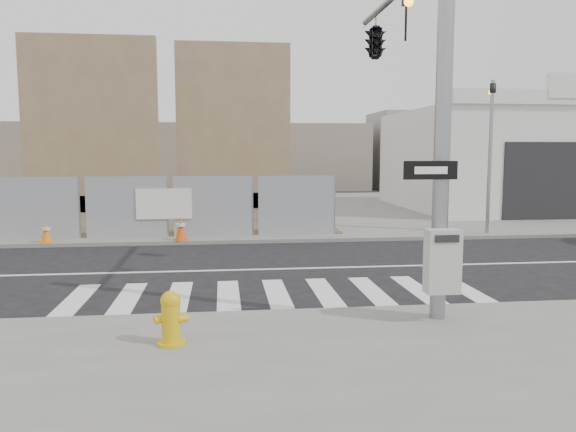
{
  "coord_description": "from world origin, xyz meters",
  "views": [
    {
      "loc": [
        -1.1,
        -13.7,
        2.92
      ],
      "look_at": [
        0.45,
        -0.56,
        1.4
      ],
      "focal_mm": 35.0,
      "sensor_mm": 36.0,
      "label": 1
    }
  ],
  "objects": [
    {
      "name": "traffic_cone_d",
      "position": [
        -2.42,
        4.22,
        0.49
      ],
      "size": [
        0.51,
        0.51,
        0.76
      ],
      "rotation": [
        0.0,
        0.0,
        0.38
      ],
      "color": "#F24F0C",
      "rests_on": "sidewalk_far"
    },
    {
      "name": "fire_hydrant",
      "position": [
        -1.86,
        -5.63,
        0.51
      ],
      "size": [
        0.56,
        0.56,
        0.79
      ],
      "rotation": [
        0.0,
        0.0,
        0.44
      ],
      "color": "gold",
      "rests_on": "sidewalk_near"
    },
    {
      "name": "sidewalk_far",
      "position": [
        0.0,
        14.0,
        0.06
      ],
      "size": [
        50.0,
        20.0,
        0.12
      ],
      "primitive_type": "cube",
      "color": "slate",
      "rests_on": "ground"
    },
    {
      "name": "signal_pole",
      "position": [
        2.49,
        -2.05,
        4.78
      ],
      "size": [
        0.96,
        5.87,
        7.0
      ],
      "color": "gray",
      "rests_on": "sidewalk_near"
    },
    {
      "name": "traffic_cone_c",
      "position": [
        -6.53,
        4.22,
        0.44
      ],
      "size": [
        0.39,
        0.39,
        0.67
      ],
      "rotation": [
        0.0,
        0.0,
        -0.15
      ],
      "color": "orange",
      "rests_on": "sidewalk_far"
    },
    {
      "name": "concrete_wall_right",
      "position": [
        -0.5,
        14.08,
        3.38
      ],
      "size": [
        5.5,
        1.3,
        8.0
      ],
      "color": "#796048",
      "rests_on": "sidewalk_far"
    },
    {
      "name": "utility_pole_right",
      "position": [
        6.5,
        5.5,
        5.2
      ],
      "size": [
        1.6,
        0.28,
        10.0
      ],
      "color": "#483321",
      "rests_on": "sidewalk_far"
    },
    {
      "name": "far_signal_pole",
      "position": [
        8.0,
        4.6,
        3.48
      ],
      "size": [
        0.16,
        0.2,
        5.6
      ],
      "color": "gray",
      "rests_on": "sidewalk_far"
    },
    {
      "name": "ground",
      "position": [
        0.0,
        0.0,
        0.0
      ],
      "size": [
        100.0,
        100.0,
        0.0
      ],
      "primitive_type": "plane",
      "color": "black",
      "rests_on": "ground"
    },
    {
      "name": "auto_shop",
      "position": [
        14.0,
        12.97,
        2.54
      ],
      "size": [
        12.0,
        10.2,
        5.95
      ],
      "color": "silver",
      "rests_on": "sidewalk_far"
    },
    {
      "name": "concrete_wall_left",
      "position": [
        -7.0,
        13.08,
        3.38
      ],
      "size": [
        6.0,
        1.3,
        8.0
      ],
      "color": "#796048",
      "rests_on": "sidewalk_far"
    }
  ]
}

